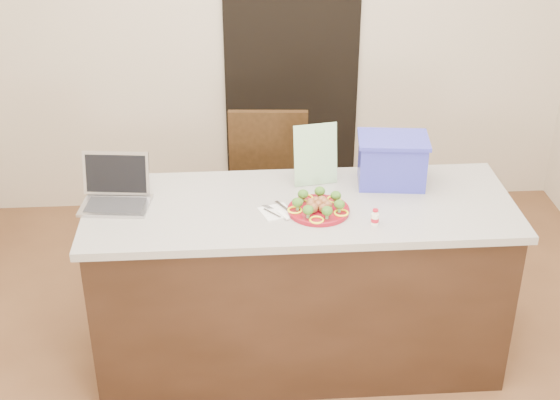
{
  "coord_description": "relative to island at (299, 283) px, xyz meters",
  "views": [
    {
      "loc": [
        -0.32,
        -3.0,
        2.72
      ],
      "look_at": [
        -0.1,
        0.2,
        0.97
      ],
      "focal_mm": 50.0,
      "sensor_mm": 36.0,
      "label": 1
    }
  ],
  "objects": [
    {
      "name": "ground",
      "position": [
        0.0,
        -0.25,
        -0.46
      ],
      "size": [
        4.0,
        4.0,
        0.0
      ],
      "primitive_type": "plane",
      "color": "brown",
      "rests_on": "ground"
    },
    {
      "name": "room_shell",
      "position": [
        0.0,
        -0.25,
        1.16
      ],
      "size": [
        4.0,
        4.0,
        4.0
      ],
      "color": "white",
      "rests_on": "ground"
    },
    {
      "name": "doorway",
      "position": [
        0.1,
        1.73,
        0.54
      ],
      "size": [
        0.9,
        0.02,
        2.0
      ],
      "primitive_type": "cube",
      "color": "black",
      "rests_on": "ground"
    },
    {
      "name": "island",
      "position": [
        0.0,
        0.0,
        0.0
      ],
      "size": [
        2.06,
        0.76,
        0.92
      ],
      "color": "black",
      "rests_on": "ground"
    },
    {
      "name": "plate",
      "position": [
        0.08,
        -0.08,
        0.47
      ],
      "size": [
        0.29,
        0.29,
        0.02
      ],
      "rotation": [
        0.0,
        0.0,
        0.09
      ],
      "color": "maroon",
      "rests_on": "island"
    },
    {
      "name": "meatballs",
      "position": [
        0.08,
        -0.08,
        0.5
      ],
      "size": [
        0.12,
        0.11,
        0.04
      ],
      "color": "brown",
      "rests_on": "plate"
    },
    {
      "name": "broccoli",
      "position": [
        0.08,
        -0.08,
        0.52
      ],
      "size": [
        0.24,
        0.25,
        0.04
      ],
      "color": "#285115",
      "rests_on": "plate"
    },
    {
      "name": "pepper_rings",
      "position": [
        0.08,
        -0.08,
        0.48
      ],
      "size": [
        0.28,
        0.29,
        0.01
      ],
      "color": "yellow",
      "rests_on": "plate"
    },
    {
      "name": "napkin",
      "position": [
        -0.12,
        -0.07,
        0.46
      ],
      "size": [
        0.18,
        0.18,
        0.01
      ],
      "primitive_type": "cube",
      "rotation": [
        0.0,
        0.0,
        0.34
      ],
      "color": "silver",
      "rests_on": "island"
    },
    {
      "name": "fork",
      "position": [
        -0.14,
        -0.07,
        0.47
      ],
      "size": [
        0.08,
        0.13,
        0.0
      ],
      "rotation": [
        0.0,
        0.0,
        0.7
      ],
      "color": "#B6B6BA",
      "rests_on": "napkin"
    },
    {
      "name": "knife",
      "position": [
        -0.09,
        -0.09,
        0.47
      ],
      "size": [
        0.06,
        0.18,
        0.01
      ],
      "rotation": [
        0.0,
        0.0,
        0.49
      ],
      "color": "white",
      "rests_on": "napkin"
    },
    {
      "name": "yogurt_bottle",
      "position": [
        0.32,
        -0.22,
        0.49
      ],
      "size": [
        0.04,
        0.04,
        0.08
      ],
      "rotation": [
        0.0,
        0.0,
        0.16
      ],
      "color": "white",
      "rests_on": "island"
    },
    {
      "name": "laptop",
      "position": [
        -0.88,
        0.09,
        0.52
      ],
      "size": [
        0.35,
        0.29,
        0.23
      ],
      "rotation": [
        0.0,
        0.0,
        -0.12
      ],
      "color": "#AFAFB4",
      "rests_on": "island"
    },
    {
      "name": "leaflet",
      "position": [
        0.09,
        0.21,
        0.61
      ],
      "size": [
        0.22,
        0.08,
        0.31
      ],
      "primitive_type": "cube",
      "rotation": [
        -0.14,
        0.0,
        0.17
      ],
      "color": "silver",
      "rests_on": "island"
    },
    {
      "name": "blue_box",
      "position": [
        0.47,
        0.19,
        0.58
      ],
      "size": [
        0.37,
        0.29,
        0.25
      ],
      "rotation": [
        0.0,
        0.0,
        -0.12
      ],
      "color": "#2D30A5",
      "rests_on": "island"
    },
    {
      "name": "chair",
      "position": [
        -0.11,
        0.78,
        0.13
      ],
      "size": [
        0.49,
        0.49,
        1.04
      ],
      "rotation": [
        0.0,
        0.0,
        -0.08
      ],
      "color": "#382211",
      "rests_on": "ground"
    }
  ]
}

